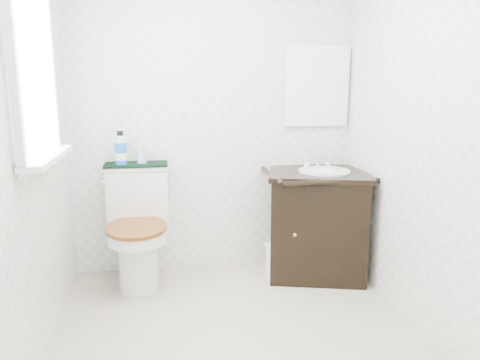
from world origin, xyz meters
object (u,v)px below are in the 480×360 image
object	(u,v)px
trash_bin	(280,262)
mouthwash_bottle	(121,149)
cup	(142,157)
toilet	(138,234)
vanity	(318,220)

from	to	relation	value
trash_bin	mouthwash_bottle	world-z (taller)	mouthwash_bottle
mouthwash_bottle	cup	distance (m)	0.16
toilet	trash_bin	size ratio (longest dim) A/B	3.05
vanity	trash_bin	xyz separation A→B (m)	(-0.32, -0.09, -0.29)
toilet	vanity	size ratio (longest dim) A/B	0.95
vanity	trash_bin	world-z (taller)	vanity
vanity	mouthwash_bottle	distance (m)	1.59
trash_bin	cup	world-z (taller)	cup
trash_bin	mouthwash_bottle	size ratio (longest dim) A/B	1.17
vanity	cup	distance (m)	1.43
cup	mouthwash_bottle	bearing A→B (deg)	-167.97
trash_bin	cup	bearing A→B (deg)	164.35
cup	trash_bin	bearing A→B (deg)	-15.65
toilet	vanity	bearing A→B (deg)	-2.53
toilet	mouthwash_bottle	size ratio (longest dim) A/B	3.55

